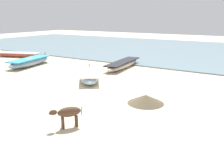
# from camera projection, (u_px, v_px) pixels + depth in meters

# --- Properties ---
(ground) EXTENTS (80.00, 80.00, 0.00)m
(ground) POSITION_uv_depth(u_px,v_px,m) (102.00, 103.00, 10.17)
(ground) COLOR beige
(sea_water) EXTENTS (60.00, 20.00, 0.08)m
(sea_water) POSITION_uv_depth(u_px,v_px,m) (198.00, 51.00, 24.80)
(sea_water) COLOR slate
(sea_water) RESTS_ON ground
(fishing_boat_0) EXTENTS (1.84, 4.18, 0.76)m
(fishing_boat_0) POSITION_uv_depth(u_px,v_px,m) (30.00, 62.00, 17.60)
(fishing_boat_0) COLOR #8CA5B7
(fishing_boat_0) RESTS_ON ground
(fishing_boat_2) EXTENTS (4.50, 2.29, 0.60)m
(fishing_boat_2) POSITION_uv_depth(u_px,v_px,m) (18.00, 54.00, 21.46)
(fishing_boat_2) COLOR #B74733
(fishing_boat_2) RESTS_ON ground
(fishing_boat_3) EXTENTS (1.35, 4.73, 0.66)m
(fishing_boat_3) POSITION_uv_depth(u_px,v_px,m) (123.00, 64.00, 16.99)
(fishing_boat_3) COLOR beige
(fishing_boat_3) RESTS_ON ground
(fishing_boat_5) EXTENTS (2.69, 3.06, 0.72)m
(fishing_boat_5) POSITION_uv_depth(u_px,v_px,m) (90.00, 76.00, 13.53)
(fishing_boat_5) COLOR #8CA5B7
(fishing_boat_5) RESTS_ON ground
(calf_near_dark) EXTENTS (0.79, 0.95, 0.69)m
(calf_near_dark) POSITION_uv_depth(u_px,v_px,m) (68.00, 113.00, 7.81)
(calf_near_dark) COLOR #4C3323
(calf_near_dark) RESTS_ON ground
(debris_pile_0) EXTENTS (2.10, 2.10, 0.37)m
(debris_pile_0) POSITION_uv_depth(u_px,v_px,m) (146.00, 99.00, 10.04)
(debris_pile_0) COLOR brown
(debris_pile_0) RESTS_ON ground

